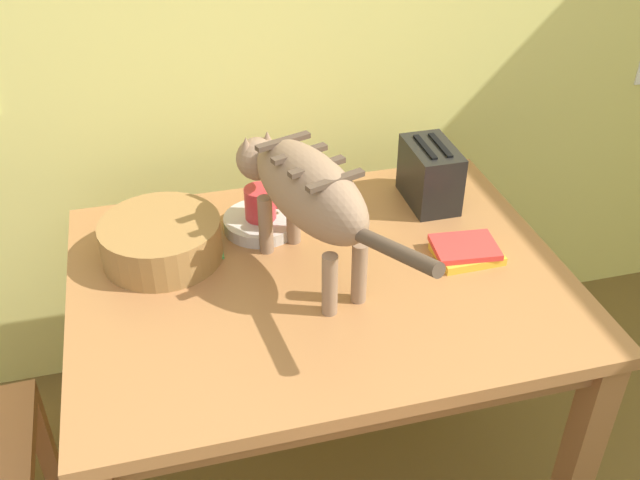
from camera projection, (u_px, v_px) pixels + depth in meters
dining_table at (320, 303)px, 1.82m from camera, size 1.20×0.91×0.74m
cat at (305, 191)px, 1.66m from camera, size 0.29×0.71×0.33m
saucer_bowl at (261, 222)px, 1.93m from camera, size 0.20×0.20×0.03m
coffee_mug at (262, 203)px, 1.90m from camera, size 0.12×0.08×0.09m
magazine at (167, 241)px, 1.88m from camera, size 0.28×0.22×0.01m
book_stack at (466, 251)px, 1.82m from camera, size 0.17×0.14×0.04m
wicker_basket at (161, 239)px, 1.80m from camera, size 0.30×0.30×0.10m
toaster at (430, 174)px, 2.00m from camera, size 0.12×0.20×0.18m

